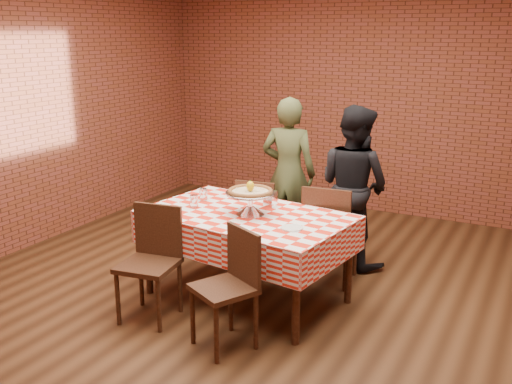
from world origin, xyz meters
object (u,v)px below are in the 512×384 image
(pizza, at_px, (250,192))
(water_glass_left, at_px, (194,201))
(chair_far_right, at_px, (331,232))
(chair_near_right, at_px, (223,291))
(table, at_px, (247,257))
(water_glass_right, at_px, (203,195))
(chair_near_left, at_px, (148,266))
(diner_black, at_px, (354,186))
(diner_olive, at_px, (289,173))
(pizza_stand, at_px, (250,203))
(condiment_caddy, at_px, (270,199))
(chair_far_left, at_px, (261,220))

(pizza, xyz_separation_m, water_glass_left, (-0.51, -0.06, -0.14))
(chair_far_right, bearing_deg, chair_near_right, 74.75)
(table, distance_m, water_glass_right, 0.70)
(chair_far_right, bearing_deg, pizza, 51.06)
(water_glass_right, bearing_deg, chair_near_left, -88.82)
(chair_near_right, relative_size, diner_black, 0.56)
(pizza, relative_size, water_glass_right, 3.37)
(chair_near_right, height_order, chair_far_right, chair_far_right)
(table, relative_size, diner_olive, 1.05)
(pizza_stand, relative_size, water_glass_right, 3.80)
(water_glass_left, xyz_separation_m, chair_far_right, (0.97, 0.74, -0.35))
(water_glass_left, height_order, chair_far_right, chair_far_right)
(table, height_order, diner_black, diner_black)
(chair_near_right, relative_size, chair_far_right, 0.95)
(water_glass_left, distance_m, diner_black, 1.60)
(condiment_caddy, height_order, chair_far_right, chair_far_right)
(chair_far_left, bearing_deg, diner_black, -160.57)
(diner_olive, bearing_deg, diner_black, 161.71)
(chair_near_left, xyz_separation_m, diner_black, (1.02, 1.88, 0.33))
(chair_near_left, distance_m, chair_far_left, 1.48)
(pizza_stand, relative_size, pizza, 1.13)
(condiment_caddy, distance_m, chair_near_right, 1.14)
(chair_near_left, bearing_deg, chair_near_right, -15.90)
(chair_far_left, bearing_deg, table, 100.74)
(water_glass_right, bearing_deg, diner_olive, 76.23)
(chair_near_right, bearing_deg, chair_far_right, 107.15)
(water_glass_right, height_order, diner_black, diner_black)
(table, distance_m, chair_far_right, 0.85)
(water_glass_left, relative_size, chair_near_right, 0.13)
(water_glass_left, distance_m, chair_near_left, 0.72)
(pizza, relative_size, water_glass_left, 3.37)
(water_glass_right, height_order, chair_near_right, same)
(pizza_stand, height_order, diner_black, diner_black)
(water_glass_right, relative_size, diner_black, 0.07)
(chair_near_right, xyz_separation_m, diner_black, (0.28, 1.98, 0.34))
(chair_far_right, bearing_deg, table, 48.77)
(pizza_stand, xyz_separation_m, diner_olive, (-0.27, 1.34, -0.06))
(diner_black, bearing_deg, water_glass_left, 73.19)
(pizza_stand, distance_m, pizza, 0.10)
(pizza_stand, distance_m, chair_far_left, 0.94)
(chair_near_right, distance_m, chair_far_left, 1.64)
(condiment_caddy, distance_m, diner_olive, 1.10)
(diner_olive, bearing_deg, chair_far_right, 130.31)
(pizza_stand, bearing_deg, condiment_caddy, 81.10)
(table, xyz_separation_m, chair_far_left, (-0.27, 0.78, 0.06))
(diner_black, bearing_deg, table, 88.10)
(pizza_stand, height_order, chair_far_left, pizza_stand)
(diner_olive, distance_m, diner_black, 0.76)
(water_glass_left, relative_size, diner_black, 0.07)
(water_glass_right, distance_m, chair_far_left, 0.77)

